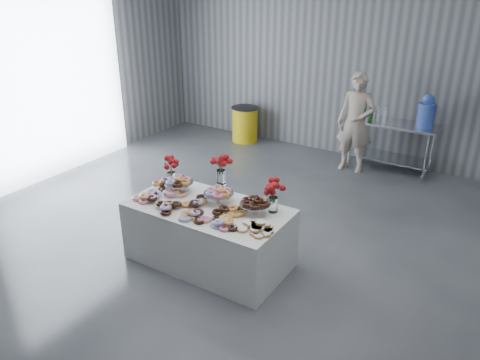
# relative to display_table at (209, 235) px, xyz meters

# --- Properties ---
(ground) EXTENTS (9.00, 9.00, 0.00)m
(ground) POSITION_rel_display_table_xyz_m (0.08, -0.06, -0.38)
(ground) COLOR #35383D
(ground) RESTS_ON ground
(room_walls) EXTENTS (8.04, 9.04, 4.02)m
(room_walls) POSITION_rel_display_table_xyz_m (-0.20, 0.01, 2.26)
(room_walls) COLOR slate
(room_walls) RESTS_ON ground
(display_table) EXTENTS (1.91, 1.01, 0.75)m
(display_table) POSITION_rel_display_table_xyz_m (0.00, 0.00, 0.00)
(display_table) COLOR white
(display_table) RESTS_ON ground
(prep_table) EXTENTS (1.50, 0.60, 0.90)m
(prep_table) POSITION_rel_display_table_xyz_m (1.01, 4.04, 0.24)
(prep_table) COLOR silver
(prep_table) RESTS_ON ground
(donut_mounds) EXTENTS (1.81, 0.81, 0.09)m
(donut_mounds) POSITION_rel_display_table_xyz_m (0.00, -0.05, 0.42)
(donut_mounds) COLOR #D8934F
(donut_mounds) RESTS_ON display_table
(cake_stand_left) EXTENTS (0.36, 0.36, 0.17)m
(cake_stand_left) POSITION_rel_display_table_xyz_m (-0.55, 0.15, 0.52)
(cake_stand_left) COLOR silver
(cake_stand_left) RESTS_ON display_table
(cake_stand_mid) EXTENTS (0.36, 0.36, 0.17)m
(cake_stand_mid) POSITION_rel_display_table_xyz_m (0.05, 0.15, 0.52)
(cake_stand_mid) COLOR silver
(cake_stand_mid) RESTS_ON display_table
(cake_stand_right) EXTENTS (0.36, 0.36, 0.17)m
(cake_stand_right) POSITION_rel_display_table_xyz_m (0.55, 0.15, 0.52)
(cake_stand_right) COLOR silver
(cake_stand_right) RESTS_ON display_table
(danish_pile) EXTENTS (0.48, 0.48, 0.11)m
(danish_pile) POSITION_rel_display_table_xyz_m (0.75, -0.15, 0.43)
(danish_pile) COLOR white
(danish_pile) RESTS_ON display_table
(bouquet_left) EXTENTS (0.26, 0.26, 0.42)m
(bouquet_left) POSITION_rel_display_table_xyz_m (-0.75, 0.25, 0.67)
(bouquet_left) COLOR white
(bouquet_left) RESTS_ON display_table
(bouquet_right) EXTENTS (0.26, 0.26, 0.42)m
(bouquet_right) POSITION_rel_display_table_xyz_m (0.70, 0.30, 0.67)
(bouquet_right) COLOR white
(bouquet_right) RESTS_ON display_table
(bouquet_center) EXTENTS (0.26, 0.26, 0.57)m
(bouquet_center) POSITION_rel_display_table_xyz_m (-0.05, 0.35, 0.75)
(bouquet_center) COLOR silver
(bouquet_center) RESTS_ON display_table
(water_jug) EXTENTS (0.28, 0.28, 0.55)m
(water_jug) POSITION_rel_display_table_xyz_m (1.51, 4.04, 0.77)
(water_jug) COLOR #4067DC
(water_jug) RESTS_ON prep_table
(drink_bottles) EXTENTS (0.54, 0.08, 0.27)m
(drink_bottles) POSITION_rel_display_table_xyz_m (0.69, 3.94, 0.66)
(drink_bottles) COLOR #268C33
(drink_bottles) RESTS_ON prep_table
(person) EXTENTS (0.66, 0.45, 1.75)m
(person) POSITION_rel_display_table_xyz_m (0.44, 3.74, 0.50)
(person) COLOR #CC8C93
(person) RESTS_ON ground
(trash_barrel) EXTENTS (0.57, 0.57, 0.73)m
(trash_barrel) POSITION_rel_display_table_xyz_m (-2.00, 4.04, -0.01)
(trash_barrel) COLOR gold
(trash_barrel) RESTS_ON ground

